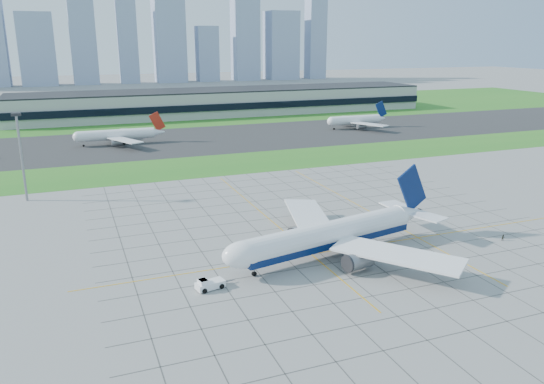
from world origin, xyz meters
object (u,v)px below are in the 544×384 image
object	(u,v)px
distant_jet_1	(118,135)
distant_jet_2	(356,120)
pushback_tug	(209,284)
crew_near	(226,260)
crew_far	(503,238)
light_mast	(20,146)
airliner	(330,235)

from	to	relation	value
distant_jet_1	distant_jet_2	world-z (taller)	same
pushback_tug	crew_near	world-z (taller)	pushback_tug
crew_far	distant_jet_2	world-z (taller)	distant_jet_2
crew_far	distant_jet_1	size ratio (longest dim) A/B	0.04
light_mast	pushback_tug	bearing A→B (deg)	-65.16
airliner	distant_jet_2	size ratio (longest dim) A/B	1.28
light_mast	distant_jet_2	bearing A→B (deg)	27.75
airliner	pushback_tug	size ratio (longest dim) A/B	6.88
crew_near	crew_far	distance (m)	64.93
light_mast	crew_far	bearing A→B (deg)	-35.77
crew_near	crew_far	world-z (taller)	crew_near
airliner	distant_jet_2	distance (m)	178.76
pushback_tug	light_mast	bearing A→B (deg)	103.22
crew_near	distant_jet_2	size ratio (longest dim) A/B	0.04
pushback_tug	crew_far	xyz separation A→B (m)	(70.44, -0.53, -0.20)
pushback_tug	crew_far	distance (m)	70.44
pushback_tug	crew_near	xyz separation A→B (m)	(6.40, 10.15, -0.20)
light_mast	pushback_tug	size ratio (longest dim) A/B	3.21
light_mast	crew_near	world-z (taller)	light_mast
light_mast	crew_near	bearing A→B (deg)	-57.67
light_mast	distant_jet_1	xyz separation A→B (m)	(34.12, 81.15, -11.70)
light_mast	crew_far	distance (m)	130.70
airliner	distant_jet_2	world-z (taller)	airliner
distant_jet_2	airliner	bearing A→B (deg)	-121.73
crew_far	pushback_tug	bearing A→B (deg)	-167.56
distant_jet_2	light_mast	bearing A→B (deg)	-152.25
light_mast	airliner	world-z (taller)	light_mast
airliner	crew_far	bearing A→B (deg)	-20.66
airliner	distant_jet_1	distance (m)	153.18
airliner	crew_near	bearing A→B (deg)	158.12
distant_jet_2	crew_near	bearing A→B (deg)	-128.13
crew_near	distant_jet_1	xyz separation A→B (m)	(-7.14, 146.34, 3.71)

